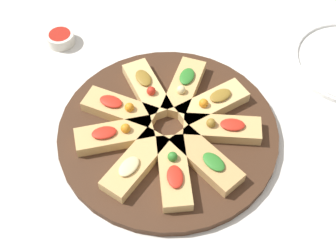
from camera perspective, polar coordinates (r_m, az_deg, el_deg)
name	(u,v)px	position (r m, az deg, el deg)	size (l,w,h in m)	color
ground_plane	(168,134)	(0.94, 0.00, -1.04)	(3.00, 3.00, 0.00)	silver
serving_board	(168,132)	(0.94, 0.00, -0.74)	(0.44, 0.44, 0.02)	#422819
focaccia_slice_0	(120,109)	(0.95, -5.91, 2.10)	(0.16, 0.10, 0.04)	tan
focaccia_slice_1	(114,135)	(0.91, -6.55, -1.13)	(0.16, 0.09, 0.04)	tan
focaccia_slice_2	(135,164)	(0.87, -4.01, -4.63)	(0.12, 0.16, 0.03)	tan
focaccia_slice_3	(174,172)	(0.86, 0.71, -5.61)	(0.08, 0.16, 0.04)	tan
focaccia_slice_4	(206,160)	(0.88, 4.69, -4.16)	(0.15, 0.14, 0.03)	tan
focaccia_slice_5	(222,129)	(0.92, 6.63, -0.33)	(0.15, 0.05, 0.04)	tan
focaccia_slice_6	(212,104)	(0.96, 5.43, 2.74)	(0.15, 0.13, 0.04)	#DBB775
focaccia_slice_7	(184,87)	(0.98, 1.98, 4.77)	(0.09, 0.16, 0.04)	tan
focaccia_slice_8	(147,88)	(0.98, -2.57, 4.60)	(0.12, 0.16, 0.04)	#DBB775
dipping_bowl	(61,38)	(1.14, -12.97, 10.42)	(0.06, 0.06, 0.03)	silver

